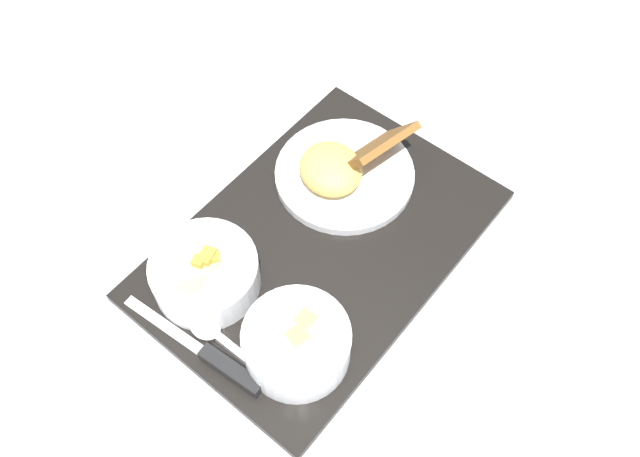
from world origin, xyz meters
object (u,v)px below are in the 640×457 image
bowl_soup (297,342)px  plate_main (343,169)px  bowl_salad (205,272)px  knife (220,363)px  spoon (220,338)px

bowl_soup → plate_main: size_ratio=0.65×
bowl_salad → plate_main: bearing=-12.9°
bowl_salad → bowl_soup: (-0.01, -0.14, 0.00)m
knife → bowl_soup: bearing=-135.3°
knife → bowl_salad: bearing=-42.1°
bowl_salad → spoon: 0.08m
bowl_soup → spoon: size_ratio=0.89×
spoon → bowl_soup: bearing=-151.5°
spoon → plate_main: bearing=-83.4°
plate_main → spoon: size_ratio=1.36×
spoon → knife: bearing=135.0°
plate_main → knife: (-0.30, -0.03, -0.01)m
plate_main → knife: 0.30m
bowl_soup → spoon: bearing=113.4°
plate_main → knife: size_ratio=0.93×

